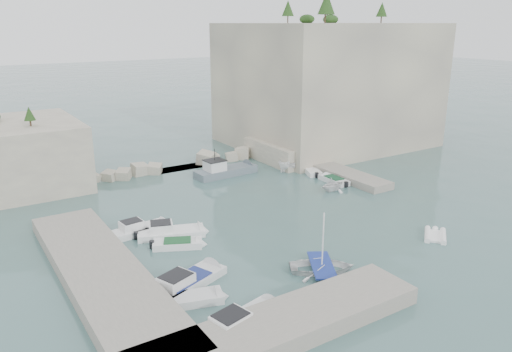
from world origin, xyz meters
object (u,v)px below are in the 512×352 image
motorboat_c (178,247)px  work_boat (226,175)px  motorboat_a (141,233)px  motorboat_d (186,287)px  motorboat_f (242,327)px  tender_east_a (332,190)px  motorboat_b (171,236)px  motorboat_e (195,302)px  tender_east_c (311,173)px  tender_east_b (334,182)px  tender_east_d (294,170)px  inflatable_dinghy (435,237)px  rowboat (322,271)px

motorboat_c → work_boat: (12.84, 14.95, 0.00)m
motorboat_a → motorboat_c: 4.55m
motorboat_d → motorboat_f: 6.09m
motorboat_d → tender_east_a: (21.69, 10.05, 0.00)m
motorboat_b → motorboat_e: motorboat_b is taller
tender_east_c → tender_east_b: bearing=-162.4°
motorboat_a → tender_east_d: size_ratio=1.24×
motorboat_c → inflatable_dinghy: size_ratio=1.34×
motorboat_f → motorboat_b: bearing=69.4°
motorboat_f → work_boat: bearing=48.9°
rowboat → inflatable_dinghy: bearing=-62.6°
rowboat → tender_east_a: tender_east_a is taller
inflatable_dinghy → tender_east_d: (1.94, 22.20, 0.00)m
motorboat_d → motorboat_a: bearing=65.8°
tender_east_b → work_boat: work_boat is taller
motorboat_e → inflatable_dinghy: motorboat_e is taller
motorboat_f → tender_east_b: bearing=24.8°
motorboat_c → inflatable_dinghy: bearing=-1.9°
motorboat_c → motorboat_e: (-2.46, -8.16, 0.00)m
motorboat_a → tender_east_b: bearing=-1.7°
tender_east_a → tender_east_c: 6.81m
motorboat_a → tender_east_c: 24.12m
tender_east_c → rowboat: bearing=164.1°
tender_east_b → inflatable_dinghy: bearing=171.3°
motorboat_b → rowboat: 13.35m
motorboat_f → motorboat_e: bearing=92.2°
motorboat_b → motorboat_c: bearing=-81.8°
motorboat_d → inflatable_dinghy: motorboat_d is taller
tender_east_c → tender_east_d: size_ratio=1.02×
motorboat_f → motorboat_a: bearing=77.0°
tender_east_c → tender_east_d: bearing=50.5°
tender_east_c → tender_east_d: 2.23m
motorboat_d → work_boat: 25.79m
motorboat_e → inflatable_dinghy: bearing=12.4°
motorboat_f → rowboat: 8.85m
motorboat_c → work_boat: 19.71m
motorboat_b → inflatable_dinghy: motorboat_b is taller
tender_east_c → motorboat_b: bearing=131.7°
motorboat_a → inflatable_dinghy: motorboat_a is taller
inflatable_dinghy → tender_east_d: bearing=46.4°
motorboat_c → tender_east_c: 24.20m
motorboat_c → tender_east_d: tender_east_d is taller
rowboat → work_boat: 24.95m
motorboat_f → tender_east_c: bearing=30.7°
rowboat → tender_east_d: tender_east_d is taller
motorboat_f → tender_east_d: size_ratio=1.45×
motorboat_f → tender_east_d: 32.96m
tender_east_a → tender_east_b: size_ratio=0.70×
tender_east_d → rowboat: bearing=145.5°
rowboat → inflatable_dinghy: rowboat is taller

